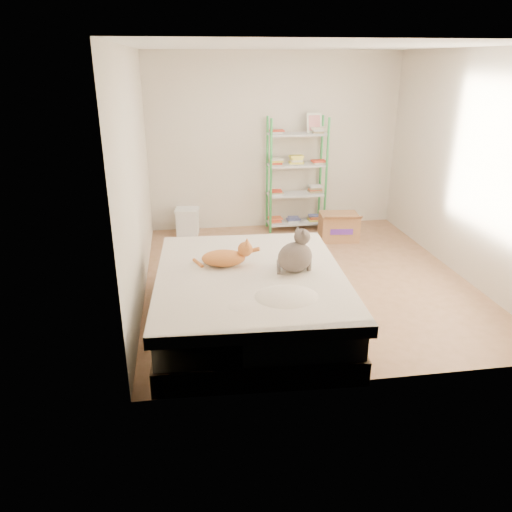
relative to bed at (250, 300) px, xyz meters
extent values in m
cube|color=tan|center=(0.81, 1.05, -0.28)|extent=(3.80, 4.20, 0.01)
cube|color=white|center=(0.81, 1.05, 2.32)|extent=(3.80, 4.20, 0.01)
cube|color=beige|center=(0.81, 3.15, 1.02)|extent=(3.80, 0.01, 2.60)
cube|color=beige|center=(0.81, -1.05, 1.02)|extent=(3.80, 0.01, 2.60)
cube|color=beige|center=(-1.09, 1.05, 1.02)|extent=(0.01, 4.20, 2.60)
cube|color=beige|center=(2.71, 1.05, 1.02)|extent=(0.01, 4.20, 2.60)
cube|color=brown|center=(0.00, 0.00, -0.18)|extent=(1.86, 2.27, 0.22)
cube|color=#EEEACC|center=(0.00, 0.00, 0.05)|extent=(1.80, 2.21, 0.24)
cube|color=silver|center=(0.00, 0.00, 0.23)|extent=(1.90, 2.32, 0.11)
cylinder|color=green|center=(0.69, 2.77, 0.57)|extent=(0.04, 0.04, 1.70)
cylinder|color=green|center=(0.69, 3.09, 0.57)|extent=(0.04, 0.04, 1.70)
cylinder|color=green|center=(1.53, 2.77, 0.57)|extent=(0.04, 0.04, 1.70)
cylinder|color=green|center=(1.53, 3.09, 0.57)|extent=(0.04, 0.04, 1.70)
cube|color=silver|center=(1.11, 2.93, -0.18)|extent=(0.86, 0.34, 0.02)
cube|color=silver|center=(1.11, 2.93, 0.27)|extent=(0.86, 0.34, 0.02)
cube|color=silver|center=(1.11, 2.93, 0.72)|extent=(0.86, 0.34, 0.02)
cube|color=silver|center=(1.11, 2.93, 1.17)|extent=(0.86, 0.34, 0.02)
cube|color=red|center=(0.81, 2.93, -0.13)|extent=(0.20, 0.16, 0.09)
cube|color=red|center=(1.11, 2.93, -0.13)|extent=(0.20, 0.16, 0.09)
cube|color=red|center=(1.41, 2.93, -0.13)|extent=(0.20, 0.16, 0.09)
cube|color=red|center=(0.81, 2.93, 0.32)|extent=(0.20, 0.16, 0.09)
cube|color=red|center=(1.41, 2.93, 0.32)|extent=(0.20, 0.16, 0.09)
cube|color=red|center=(0.81, 2.93, 0.77)|extent=(0.20, 0.16, 0.09)
cube|color=red|center=(1.11, 2.93, 0.77)|extent=(0.20, 0.16, 0.09)
cube|color=red|center=(1.41, 2.93, 0.77)|extent=(0.20, 0.16, 0.09)
cube|color=red|center=(0.81, 2.93, 1.22)|extent=(0.20, 0.16, 0.09)
cube|color=red|center=(1.41, 2.93, 1.22)|extent=(0.20, 0.16, 0.09)
cube|color=white|center=(1.37, 2.98, 1.32)|extent=(0.22, 0.09, 0.28)
cube|color=red|center=(1.37, 2.97, 1.32)|extent=(0.17, 0.06, 0.21)
cube|color=#B1794E|center=(1.64, 2.35, -0.10)|extent=(0.59, 0.49, 0.38)
cube|color=#5728A2|center=(1.66, 2.13, -0.10)|extent=(0.32, 0.05, 0.08)
cube|color=#B1794E|center=(1.64, 2.14, 0.09)|extent=(0.56, 0.22, 0.12)
cube|color=white|center=(-0.55, 2.90, -0.10)|extent=(0.35, 0.31, 0.37)
cube|color=white|center=(-0.55, 2.90, 0.10)|extent=(0.38, 0.35, 0.03)
camera|label=1|loc=(-0.60, -4.33, 2.19)|focal=35.00mm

